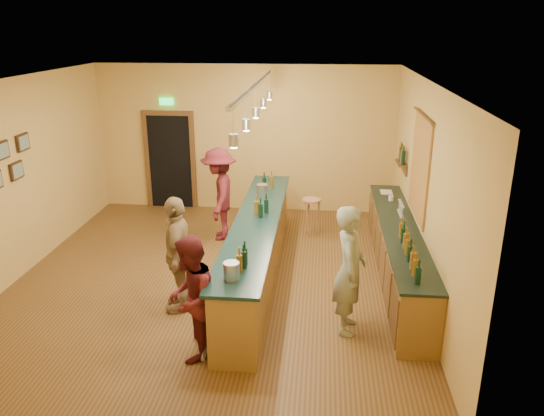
# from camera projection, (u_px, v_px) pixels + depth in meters

# --- Properties ---
(floor) EXTENTS (7.00, 7.00, 0.00)m
(floor) POSITION_uv_depth(u_px,v_px,m) (216.00, 277.00, 8.84)
(floor) COLOR #533617
(floor) RESTS_ON ground
(ceiling) EXTENTS (6.50, 7.00, 0.02)m
(ceiling) POSITION_uv_depth(u_px,v_px,m) (209.00, 81.00, 7.79)
(ceiling) COLOR silver
(ceiling) RESTS_ON wall_back
(wall_back) EXTENTS (6.50, 0.02, 3.20)m
(wall_back) POSITION_uv_depth(u_px,v_px,m) (245.00, 139.00, 11.60)
(wall_back) COLOR gold
(wall_back) RESTS_ON floor
(wall_front) EXTENTS (6.50, 0.02, 3.20)m
(wall_front) POSITION_uv_depth(u_px,v_px,m) (139.00, 291.00, 5.02)
(wall_front) COLOR gold
(wall_front) RESTS_ON floor
(wall_left) EXTENTS (0.02, 7.00, 3.20)m
(wall_left) POSITION_uv_depth(u_px,v_px,m) (16.00, 179.00, 8.61)
(wall_left) COLOR gold
(wall_left) RESTS_ON floor
(wall_right) EXTENTS (0.02, 7.00, 3.20)m
(wall_right) POSITION_uv_depth(u_px,v_px,m) (424.00, 191.00, 8.02)
(wall_right) COLOR gold
(wall_right) RESTS_ON floor
(doorway) EXTENTS (1.15, 0.09, 2.48)m
(doorway) POSITION_uv_depth(u_px,v_px,m) (170.00, 159.00, 11.89)
(doorway) COLOR black
(doorway) RESTS_ON wall_back
(tapestry) EXTENTS (0.03, 1.40, 1.60)m
(tapestry) POSITION_uv_depth(u_px,v_px,m) (420.00, 168.00, 8.31)
(tapestry) COLOR maroon
(tapestry) RESTS_ON wall_right
(bottle_shelf) EXTENTS (0.17, 0.55, 0.54)m
(bottle_shelf) POSITION_uv_depth(u_px,v_px,m) (402.00, 157.00, 9.79)
(bottle_shelf) COLOR #512D18
(bottle_shelf) RESTS_ON wall_right
(back_counter) EXTENTS (0.60, 4.55, 1.27)m
(back_counter) POSITION_uv_depth(u_px,v_px,m) (398.00, 253.00, 8.58)
(back_counter) COLOR brown
(back_counter) RESTS_ON floor
(tasting_bar) EXTENTS (0.74, 5.10, 1.38)m
(tasting_bar) POSITION_uv_depth(u_px,v_px,m) (257.00, 245.00, 8.58)
(tasting_bar) COLOR brown
(tasting_bar) RESTS_ON floor
(pendant_track) EXTENTS (0.11, 4.60, 0.50)m
(pendant_track) POSITION_uv_depth(u_px,v_px,m) (256.00, 96.00, 7.79)
(pendant_track) COLOR silver
(pendant_track) RESTS_ON ceiling
(bartender) EXTENTS (0.46, 0.67, 1.80)m
(bartender) POSITION_uv_depth(u_px,v_px,m) (350.00, 270.00, 7.04)
(bartender) COLOR gray
(bartender) RESTS_ON floor
(customer_a) EXTENTS (0.61, 0.78, 1.61)m
(customer_a) POSITION_uv_depth(u_px,v_px,m) (191.00, 299.00, 6.50)
(customer_a) COLOR #59191E
(customer_a) RESTS_ON floor
(customer_b) EXTENTS (0.57, 1.07, 1.73)m
(customer_b) POSITION_uv_depth(u_px,v_px,m) (178.00, 254.00, 7.61)
(customer_b) COLOR #997A51
(customer_b) RESTS_ON floor
(customer_c) EXTENTS (0.81, 1.24, 1.80)m
(customer_c) POSITION_uv_depth(u_px,v_px,m) (219.00, 194.00, 10.17)
(customer_c) COLOR #59191E
(customer_c) RESTS_ON floor
(bar_stool) EXTENTS (0.36, 0.36, 0.75)m
(bar_stool) POSITION_uv_depth(u_px,v_px,m) (311.00, 206.00, 10.41)
(bar_stool) COLOR brown
(bar_stool) RESTS_ON floor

